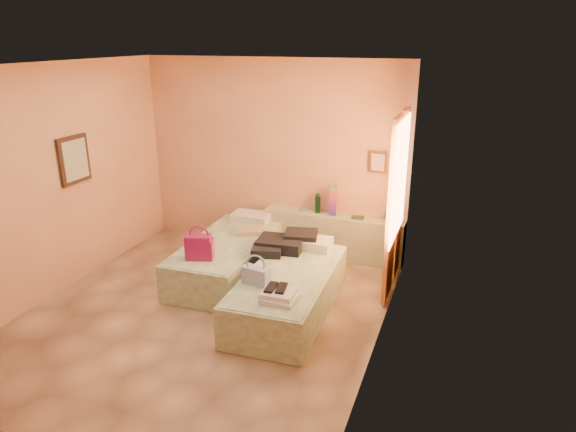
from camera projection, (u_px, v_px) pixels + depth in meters
name	position (u px, v px, depth m)	size (l,w,h in m)	color
ground	(204.00, 314.00, 6.01)	(4.50, 4.50, 0.00)	tan
room_walls	(236.00, 155.00, 5.85)	(4.02, 4.51, 2.81)	#E2A478
headboard_ledge	(333.00, 236.00, 7.45)	(2.05, 0.30, 0.65)	#ACB695
bed_left	(228.00, 257.00, 6.92)	(0.90, 2.00, 0.50)	beige
bed_right	(289.00, 292.00, 5.99)	(0.90, 2.00, 0.50)	beige
water_bottle	(318.00, 203.00, 7.40)	(0.08, 0.08, 0.28)	#13341A
rainbow_box	(333.00, 201.00, 7.28)	(0.10, 0.10, 0.43)	#971250
small_dish	(303.00, 210.00, 7.53)	(0.11, 0.11, 0.03)	#509268
green_book	(358.00, 218.00, 7.20)	(0.17, 0.12, 0.03)	#24442A
flower_vase	(390.00, 214.00, 7.04)	(0.18, 0.18, 0.23)	silver
magenta_handbag	(200.00, 247.00, 6.23)	(0.33, 0.19, 0.31)	#971250
khaki_garment	(251.00, 230.00, 7.09)	(0.38, 0.31, 0.07)	tan
clothes_pile	(284.00, 243.00, 6.51)	(0.62, 0.62, 0.19)	black
blue_handbag	(256.00, 276.00, 5.61)	(0.31, 0.13, 0.20)	#4663A9
towel_stack	(280.00, 297.00, 5.26)	(0.35, 0.30, 0.10)	silver
sandal_pair	(276.00, 288.00, 5.31)	(0.18, 0.24, 0.02)	black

